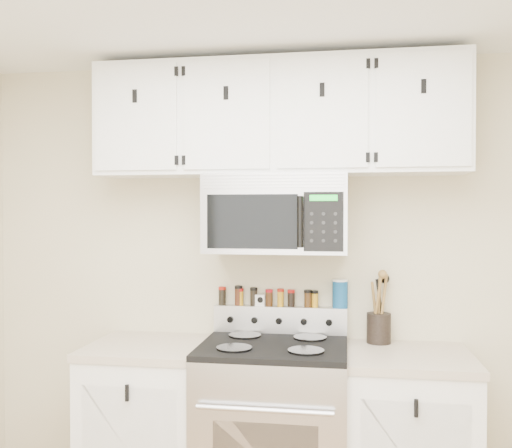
# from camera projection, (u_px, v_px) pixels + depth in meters

# --- Properties ---
(back_wall) EXTENTS (3.50, 0.01, 2.50)m
(back_wall) POSITION_uv_depth(u_px,v_px,m) (281.00, 279.00, 3.29)
(back_wall) COLOR #BBAF8C
(back_wall) RESTS_ON floor
(range) EXTENTS (0.76, 0.65, 1.10)m
(range) POSITION_uv_depth(u_px,v_px,m) (274.00, 431.00, 2.99)
(range) COLOR #B7B7BA
(range) RESTS_ON floor
(base_cabinet_left) EXTENTS (0.64, 0.62, 0.92)m
(base_cabinet_left) POSITION_uv_depth(u_px,v_px,m) (149.00, 427.00, 3.12)
(base_cabinet_left) COLOR white
(base_cabinet_left) RESTS_ON floor
(base_cabinet_right) EXTENTS (0.64, 0.62, 0.92)m
(base_cabinet_right) POSITION_uv_depth(u_px,v_px,m) (408.00, 443.00, 2.90)
(base_cabinet_right) COLOR white
(base_cabinet_right) RESTS_ON floor
(microwave) EXTENTS (0.76, 0.44, 0.42)m
(microwave) POSITION_uv_depth(u_px,v_px,m) (277.00, 214.00, 3.09)
(microwave) COLOR #9E9EA3
(microwave) RESTS_ON back_wall
(upper_cabinets) EXTENTS (2.00, 0.35, 0.62)m
(upper_cabinets) POSITION_uv_depth(u_px,v_px,m) (277.00, 118.00, 3.11)
(upper_cabinets) COLOR white
(upper_cabinets) RESTS_ON back_wall
(utensil_crock) EXTENTS (0.13, 0.13, 0.38)m
(utensil_crock) POSITION_uv_depth(u_px,v_px,m) (379.00, 326.00, 3.12)
(utensil_crock) COLOR black
(utensil_crock) RESTS_ON base_cabinet_right
(kitchen_timer) EXTENTS (0.06, 0.06, 0.07)m
(kitchen_timer) POSITION_uv_depth(u_px,v_px,m) (261.00, 300.00, 3.27)
(kitchen_timer) COLOR white
(kitchen_timer) RESTS_ON range
(salt_canister) EXTENTS (0.09, 0.09, 0.16)m
(salt_canister) POSITION_uv_depth(u_px,v_px,m) (340.00, 294.00, 3.20)
(salt_canister) COLOR navy
(salt_canister) RESTS_ON range
(spice_jar_0) EXTENTS (0.04, 0.04, 0.10)m
(spice_jar_0) POSITION_uv_depth(u_px,v_px,m) (222.00, 296.00, 3.31)
(spice_jar_0) COLOR black
(spice_jar_0) RESTS_ON range
(spice_jar_1) EXTENTS (0.05, 0.05, 0.11)m
(spice_jar_1) POSITION_uv_depth(u_px,v_px,m) (239.00, 295.00, 3.29)
(spice_jar_1) COLOR #452010
(spice_jar_1) RESTS_ON range
(spice_jar_2) EXTENTS (0.04, 0.04, 0.10)m
(spice_jar_2) POSITION_uv_depth(u_px,v_px,m) (240.00, 297.00, 3.29)
(spice_jar_2) COLOR #C08816
(spice_jar_2) RESTS_ON range
(spice_jar_3) EXTENTS (0.04, 0.04, 0.10)m
(spice_jar_3) POSITION_uv_depth(u_px,v_px,m) (254.00, 296.00, 3.28)
(spice_jar_3) COLOR black
(spice_jar_3) RESTS_ON range
(spice_jar_4) EXTENTS (0.04, 0.04, 0.10)m
(spice_jar_4) POSITION_uv_depth(u_px,v_px,m) (269.00, 298.00, 3.27)
(spice_jar_4) COLOR #3E230F
(spice_jar_4) RESTS_ON range
(spice_jar_5) EXTENTS (0.04, 0.04, 0.10)m
(spice_jar_5) POSITION_uv_depth(u_px,v_px,m) (280.00, 297.00, 3.26)
(spice_jar_5) COLOR #C08616
(spice_jar_5) RESTS_ON range
(spice_jar_6) EXTENTS (0.04, 0.04, 0.10)m
(spice_jar_6) POSITION_uv_depth(u_px,v_px,m) (291.00, 298.00, 3.25)
(spice_jar_6) COLOR black
(spice_jar_6) RESTS_ON range
(spice_jar_7) EXTENTS (0.04, 0.04, 0.10)m
(spice_jar_7) POSITION_uv_depth(u_px,v_px,m) (308.00, 298.00, 3.23)
(spice_jar_7) COLOR #452A10
(spice_jar_7) RESTS_ON range
(spice_jar_8) EXTENTS (0.04, 0.04, 0.09)m
(spice_jar_8) POSITION_uv_depth(u_px,v_px,m) (315.00, 299.00, 3.23)
(spice_jar_8) COLOR orange
(spice_jar_8) RESTS_ON range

